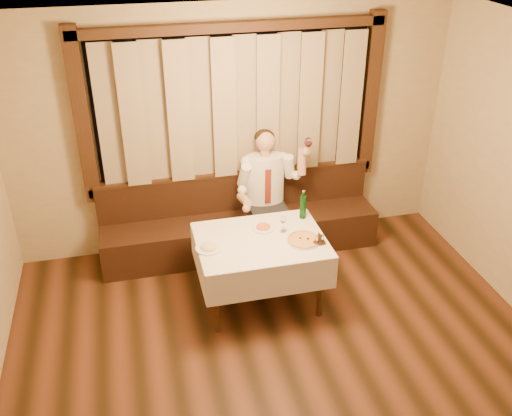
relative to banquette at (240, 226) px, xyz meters
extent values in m
cube|color=silver|center=(0.00, -2.72, 2.49)|extent=(5.00, 6.00, 0.01)
cube|color=tan|center=(0.00, 0.28, 1.09)|extent=(5.00, 0.01, 2.80)
cube|color=black|center=(0.00, 0.26, 1.39)|extent=(3.00, 0.02, 1.60)
cube|color=orange|center=(-0.70, 0.25, 1.09)|extent=(0.50, 0.01, 0.40)
cube|color=black|center=(0.00, 0.22, 0.54)|extent=(3.30, 0.12, 0.10)
cube|color=black|center=(0.00, 0.22, 2.24)|extent=(3.30, 0.12, 0.10)
cube|color=black|center=(-1.60, 0.22, 1.39)|extent=(0.16, 0.12, 1.90)
cube|color=black|center=(1.60, 0.22, 1.39)|extent=(0.16, 0.12, 1.90)
cube|color=#816D53|center=(0.00, 0.16, 1.39)|extent=(2.90, 0.08, 1.55)
cube|color=black|center=(0.00, -0.04, -0.09)|extent=(3.20, 0.60, 0.45)
cube|color=black|center=(0.00, 0.20, 0.36)|extent=(3.20, 0.12, 0.45)
cube|color=black|center=(0.00, 0.20, 0.61)|extent=(3.20, 0.14, 0.04)
cylinder|color=black|center=(-0.52, -1.39, 0.04)|extent=(0.06, 0.06, 0.71)
cylinder|color=black|center=(0.52, -1.39, 0.04)|extent=(0.06, 0.06, 0.71)
cylinder|color=black|center=(-0.52, -0.65, 0.04)|extent=(0.06, 0.06, 0.71)
cylinder|color=black|center=(0.52, -0.65, 0.04)|extent=(0.06, 0.06, 0.71)
cube|color=black|center=(0.00, -1.02, 0.42)|extent=(1.20, 0.90, 0.04)
cube|color=white|center=(0.00, -1.02, 0.44)|extent=(1.26, 0.96, 0.01)
cube|color=white|center=(0.00, -1.50, 0.27)|extent=(1.26, 0.01, 0.35)
cube|color=white|center=(0.00, -0.54, 0.27)|extent=(1.26, 0.01, 0.35)
cube|color=white|center=(-0.63, -1.02, 0.27)|extent=(0.01, 0.96, 0.35)
cube|color=white|center=(0.63, -1.02, 0.27)|extent=(0.01, 0.96, 0.35)
cylinder|color=white|center=(0.40, -1.15, 0.45)|extent=(0.34, 0.34, 0.01)
cylinder|color=#C9571E|center=(0.40, -1.15, 0.46)|extent=(0.31, 0.31, 0.01)
torus|color=tan|center=(0.40, -1.15, 0.47)|extent=(0.33, 0.33, 0.02)
sphere|color=black|center=(0.37, -1.13, 0.47)|extent=(0.02, 0.02, 0.02)
sphere|color=black|center=(0.44, -1.16, 0.47)|extent=(0.02, 0.02, 0.02)
cylinder|color=white|center=(0.07, -0.83, 0.45)|extent=(0.24, 0.24, 0.01)
ellipsoid|color=#C85E20|center=(0.07, -0.83, 0.49)|extent=(0.15, 0.15, 0.07)
cylinder|color=white|center=(-0.53, -1.07, 0.45)|extent=(0.25, 0.25, 0.02)
ellipsoid|color=beige|center=(-0.53, -1.07, 0.50)|extent=(0.16, 0.16, 0.07)
cylinder|color=#125417|center=(0.53, -0.71, 0.57)|extent=(0.07, 0.07, 0.26)
cylinder|color=#125417|center=(0.53, -0.71, 0.72)|extent=(0.03, 0.03, 0.06)
cylinder|color=silver|center=(0.53, -0.71, 0.76)|extent=(0.03, 0.03, 0.01)
cylinder|color=white|center=(0.25, -0.94, 0.45)|extent=(0.06, 0.06, 0.01)
cylinder|color=white|center=(0.25, -0.94, 0.50)|extent=(0.01, 0.01, 0.09)
ellipsoid|color=white|center=(0.25, -0.94, 0.58)|extent=(0.07, 0.07, 0.08)
cube|color=black|center=(0.53, -1.25, 0.46)|extent=(0.12, 0.07, 0.04)
cube|color=black|center=(0.53, -1.25, 0.52)|extent=(0.02, 0.06, 0.08)
cylinder|color=white|center=(0.50, -1.25, 0.50)|extent=(0.03, 0.03, 0.06)
cylinder|color=silver|center=(0.50, -1.25, 0.54)|extent=(0.03, 0.03, 0.01)
cylinder|color=white|center=(0.56, -1.24, 0.50)|extent=(0.03, 0.03, 0.06)
cylinder|color=silver|center=(0.56, -1.24, 0.54)|extent=(0.03, 0.03, 0.01)
cube|color=black|center=(0.30, -0.17, 0.22)|extent=(0.42, 0.47, 0.17)
cube|color=black|center=(0.18, -0.40, -0.09)|extent=(0.12, 0.13, 0.45)
cube|color=black|center=(0.42, -0.40, -0.09)|extent=(0.12, 0.13, 0.45)
ellipsoid|color=white|center=(0.30, -0.01, 0.59)|extent=(0.44, 0.27, 0.57)
cube|color=maroon|center=(0.30, -0.15, 0.56)|extent=(0.07, 0.01, 0.42)
cylinder|color=tan|center=(0.30, -0.01, 0.92)|extent=(0.10, 0.10, 0.08)
sphere|color=tan|center=(0.30, -0.01, 1.05)|extent=(0.22, 0.22, 0.22)
ellipsoid|color=black|center=(0.30, 0.02, 1.08)|extent=(0.23, 0.23, 0.17)
sphere|color=white|center=(0.09, -0.01, 0.82)|extent=(0.14, 0.14, 0.14)
sphere|color=white|center=(0.51, -0.01, 0.82)|extent=(0.14, 0.14, 0.14)
sphere|color=tan|center=(-0.01, -0.44, 0.48)|extent=(0.09, 0.09, 0.09)
sphere|color=tan|center=(0.72, -0.19, 0.96)|extent=(0.10, 0.10, 0.10)
cylinder|color=white|center=(0.72, -0.22, 1.00)|extent=(0.01, 0.01, 0.12)
ellipsoid|color=white|center=(0.72, -0.22, 1.09)|extent=(0.09, 0.09, 0.11)
ellipsoid|color=#4C070F|center=(0.72, -0.22, 1.07)|extent=(0.07, 0.07, 0.06)
camera|label=1|loc=(-1.16, -5.63, 3.46)|focal=40.00mm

